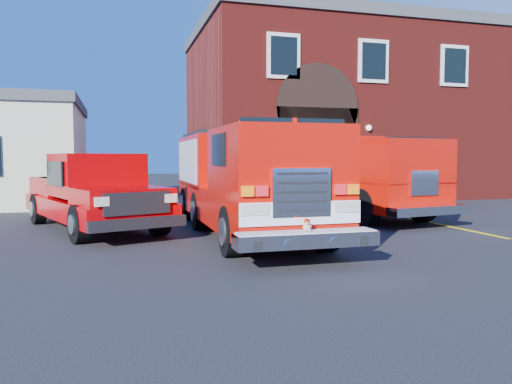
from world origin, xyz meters
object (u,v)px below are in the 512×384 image
object	(u,v)px
fire_station	(342,113)
secondary_truck	(341,172)
fire_engine	(244,179)
pickup_truck	(94,194)

from	to	relation	value
fire_station	secondary_truck	world-z (taller)	fire_station
fire_engine	fire_station	bearing A→B (deg)	54.65
pickup_truck	fire_station	bearing A→B (deg)	39.84
pickup_truck	secondary_truck	xyz separation A→B (m)	(8.02, 1.57, 0.48)
fire_engine	secondary_truck	size ratio (longest dim) A/B	1.03
fire_station	fire_engine	distance (m)	14.75
fire_station	pickup_truck	world-z (taller)	fire_station
fire_station	secondary_truck	size ratio (longest dim) A/B	1.79
fire_engine	pickup_truck	distance (m)	4.14
pickup_truck	fire_engine	bearing A→B (deg)	-24.26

